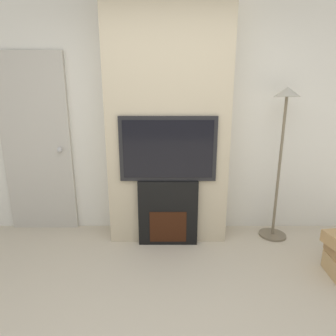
% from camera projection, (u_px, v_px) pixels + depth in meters
% --- Properties ---
extents(wall_back, '(6.00, 0.06, 2.70)m').
position_uv_depth(wall_back, '(168.00, 119.00, 3.07)').
color(wall_back, silver).
rests_on(wall_back, ground_plane).
extents(chimney_breast, '(1.29, 0.40, 2.70)m').
position_uv_depth(chimney_breast, '(168.00, 120.00, 2.84)').
color(chimney_breast, beige).
rests_on(chimney_breast, ground_plane).
extents(fireplace, '(0.64, 0.15, 0.73)m').
position_uv_depth(fireplace, '(168.00, 212.00, 2.89)').
color(fireplace, black).
rests_on(fireplace, ground_plane).
extents(television, '(1.01, 0.07, 0.68)m').
position_uv_depth(television, '(168.00, 149.00, 2.72)').
color(television, black).
rests_on(television, fireplace).
extents(floor_lamp, '(0.30, 0.30, 1.70)m').
position_uv_depth(floor_lamp, '(283.00, 136.00, 2.82)').
color(floor_lamp, '#726651').
rests_on(floor_lamp, ground_plane).
extents(entry_door, '(0.81, 0.09, 2.09)m').
position_uv_depth(entry_door, '(37.00, 146.00, 3.09)').
color(entry_door, '#BCB7AD').
rests_on(entry_door, ground_plane).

